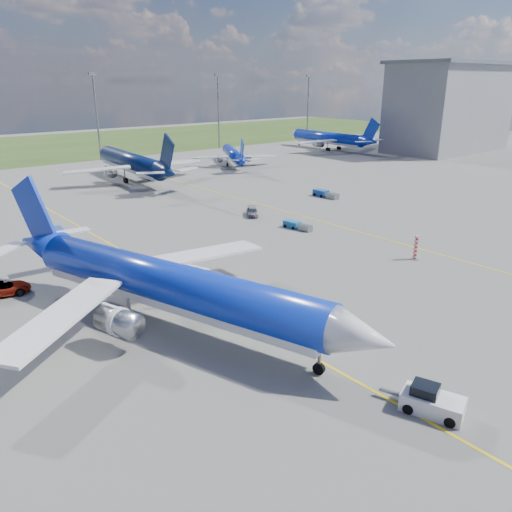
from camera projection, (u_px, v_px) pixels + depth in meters
ground at (312, 357)px, 39.31m from camera, size 400.00×400.00×0.00m
taxiway_lines at (146, 263)px, 59.53m from camera, size 60.25×160.00×0.02m
floodlight_masts at (17, 116)px, 121.05m from camera, size 202.20×0.50×22.70m
terminal_building at (449, 107)px, 150.78m from camera, size 42.00×22.00×26.00m
warning_post at (416, 248)px, 60.27m from camera, size 0.50×0.50×3.00m
bg_jet_n at (133, 180)px, 109.66m from camera, size 36.00×45.26×11.17m
bg_jet_ne at (233, 165)px, 129.31m from camera, size 34.27×37.21×7.85m
bg_jet_ene at (327, 149)px, 158.19m from camera, size 31.15×40.23×10.30m
main_airliner at (174, 325)px, 44.36m from camera, size 43.99×50.71×11.24m
pushback_tug at (431, 402)px, 32.58m from camera, size 3.24×5.56×1.86m
service_car_b at (2, 289)px, 50.31m from camera, size 5.67×3.39×1.47m
service_car_c at (252, 212)px, 80.13m from camera, size 3.93×4.56×1.26m
baggage_tug_w at (297, 226)px, 73.16m from camera, size 1.89×4.72×1.03m
baggage_tug_c at (59, 234)px, 68.66m from camera, size 1.98×5.56×1.22m
baggage_tug_e at (325, 194)px, 93.07m from camera, size 1.58×5.42×1.21m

